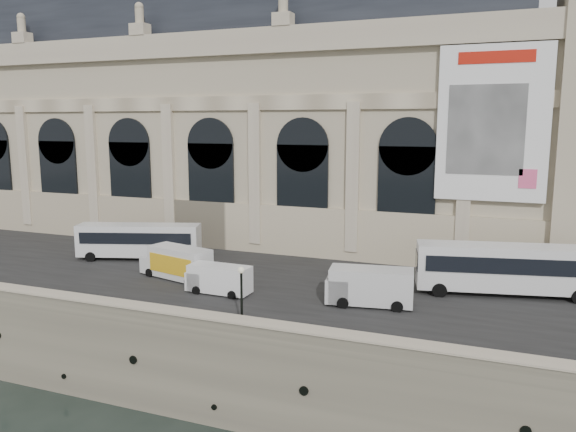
{
  "coord_description": "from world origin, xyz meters",
  "views": [
    {
      "loc": [
        24.23,
        -28.98,
        19.11
      ],
      "look_at": [
        4.44,
        22.0,
        9.97
      ],
      "focal_mm": 35.0,
      "sensor_mm": 36.0,
      "label": 1
    }
  ],
  "objects_px": {
    "van_c": "(366,287)",
    "box_truck": "(177,263)",
    "bus_left": "(139,240)",
    "bus_right": "(505,268)",
    "van_b": "(216,279)",
    "lamp_right": "(242,298)"
  },
  "relations": [
    {
      "from": "lamp_right",
      "to": "bus_right",
      "type": "bearing_deg",
      "value": 41.32
    },
    {
      "from": "bus_left",
      "to": "van_c",
      "type": "relative_size",
      "value": 1.84
    },
    {
      "from": "bus_left",
      "to": "van_b",
      "type": "bearing_deg",
      "value": -29.71
    },
    {
      "from": "bus_left",
      "to": "van_c",
      "type": "distance_m",
      "value": 24.28
    },
    {
      "from": "bus_left",
      "to": "van_b",
      "type": "xyz_separation_m",
      "value": [
        12.14,
        -6.93,
        -0.79
      ]
    },
    {
      "from": "van_c",
      "to": "bus_left",
      "type": "bearing_deg",
      "value": 166.69
    },
    {
      "from": "van_b",
      "to": "van_c",
      "type": "bearing_deg",
      "value": 6.66
    },
    {
      "from": "bus_right",
      "to": "van_b",
      "type": "relative_size",
      "value": 2.66
    },
    {
      "from": "van_c",
      "to": "box_truck",
      "type": "distance_m",
      "value": 16.61
    },
    {
      "from": "van_c",
      "to": "bus_right",
      "type": "bearing_deg",
      "value": 33.39
    },
    {
      "from": "bus_left",
      "to": "bus_right",
      "type": "xyz_separation_m",
      "value": [
        32.97,
        0.58,
        0.26
      ]
    },
    {
      "from": "bus_left",
      "to": "van_c",
      "type": "height_order",
      "value": "bus_left"
    },
    {
      "from": "van_b",
      "to": "lamp_right",
      "type": "xyz_separation_m",
      "value": [
        5.21,
        -6.23,
        0.91
      ]
    },
    {
      "from": "bus_left",
      "to": "bus_right",
      "type": "distance_m",
      "value": 32.98
    },
    {
      "from": "bus_left",
      "to": "bus_right",
      "type": "bearing_deg",
      "value": 1.01
    },
    {
      "from": "bus_left",
      "to": "lamp_right",
      "type": "bearing_deg",
      "value": -37.18
    },
    {
      "from": "bus_right",
      "to": "lamp_right",
      "type": "bearing_deg",
      "value": -138.68
    },
    {
      "from": "bus_right",
      "to": "bus_left",
      "type": "bearing_deg",
      "value": -178.99
    },
    {
      "from": "box_truck",
      "to": "lamp_right",
      "type": "relative_size",
      "value": 1.73
    },
    {
      "from": "bus_left",
      "to": "bus_right",
      "type": "height_order",
      "value": "bus_right"
    },
    {
      "from": "bus_right",
      "to": "van_c",
      "type": "relative_size",
      "value": 2.1
    },
    {
      "from": "bus_right",
      "to": "van_b",
      "type": "height_order",
      "value": "bus_right"
    }
  ]
}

